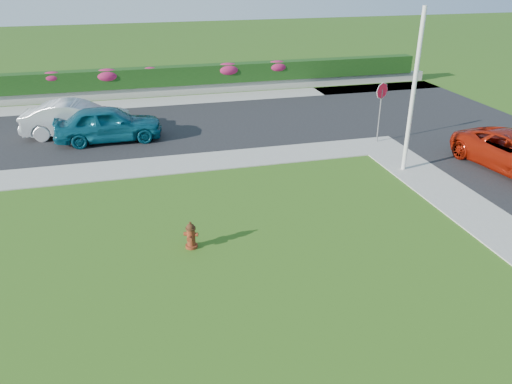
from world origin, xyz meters
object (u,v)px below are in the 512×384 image
object	(u,v)px
utility_pole	(413,93)
sedan_teal	(108,124)
stop_sign	(381,98)
sedan_silver	(77,119)
fire_hydrant	(191,236)

from	to	relation	value
utility_pole	sedan_teal	bearing A→B (deg)	150.18
utility_pole	stop_sign	size ratio (longest dim) A/B	2.24
sedan_silver	stop_sign	bearing A→B (deg)	-101.80
utility_pole	sedan_silver	bearing A→B (deg)	148.99
utility_pole	stop_sign	xyz separation A→B (m)	(0.52, 3.27, -1.02)
utility_pole	stop_sign	bearing A→B (deg)	80.95
fire_hydrant	stop_sign	bearing A→B (deg)	57.99
sedan_teal	stop_sign	bearing A→B (deg)	-105.36
fire_hydrant	sedan_teal	bearing A→B (deg)	124.18
sedan_silver	fire_hydrant	bearing A→B (deg)	-155.38
fire_hydrant	utility_pole	distance (m)	9.98
sedan_teal	utility_pole	xyz separation A→B (m)	(11.18, -6.41, 2.21)
fire_hydrant	utility_pole	world-z (taller)	utility_pole
fire_hydrant	sedan_silver	world-z (taller)	sedan_silver
sedan_silver	utility_pole	xyz separation A→B (m)	(12.59, -7.57, 2.21)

